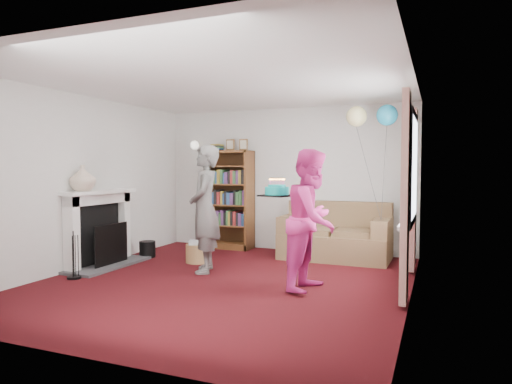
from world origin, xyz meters
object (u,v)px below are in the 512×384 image
at_px(sofa, 336,237).
at_px(person_striped, 205,209).
at_px(bookcase, 230,200).
at_px(birthday_cake, 277,191).
at_px(person_magenta, 312,220).

relative_size(sofa, person_striped, 0.96).
bearing_deg(bookcase, birthday_cake, -51.73).
bearing_deg(birthday_cake, person_magenta, -17.91).
bearing_deg(person_magenta, sofa, 10.91).
bearing_deg(person_striped, sofa, 114.17).
height_order(bookcase, birthday_cake, bookcase).
height_order(sofa, person_magenta, person_magenta).
xyz_separation_m(sofa, person_magenta, (0.13, -1.99, 0.50)).
relative_size(person_striped, person_magenta, 1.05).
xyz_separation_m(bookcase, birthday_cake, (1.62, -2.05, 0.29)).
bearing_deg(sofa, bookcase, 174.45).
bearing_deg(person_striped, birthday_cake, 57.51).
bearing_deg(birthday_cake, sofa, 78.44).
bearing_deg(bookcase, person_striped, -75.19).
bearing_deg(person_striped, bookcase, 171.24).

